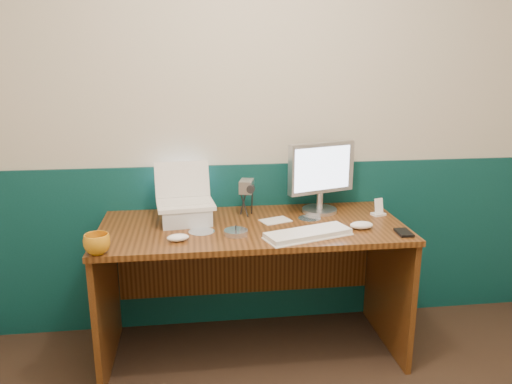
{
  "coord_description": "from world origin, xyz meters",
  "views": [
    {
      "loc": [
        -0.47,
        -1.1,
        1.6
      ],
      "look_at": [
        -0.17,
        1.23,
        0.97
      ],
      "focal_mm": 35.0,
      "sensor_mm": 36.0,
      "label": 1
    }
  ],
  "objects": [
    {
      "name": "mouse_left",
      "position": [
        -0.55,
        1.19,
        0.77
      ],
      "size": [
        0.11,
        0.08,
        0.04
      ],
      "primitive_type": "ellipsoid",
      "rotation": [
        0.0,
        0.0,
        0.12
      ],
      "color": "white",
      "rests_on": "desk"
    },
    {
      "name": "wainscot",
      "position": [
        0.0,
        1.74,
        0.5
      ],
      "size": [
        3.48,
        0.02,
        1.0
      ],
      "primitive_type": "cube",
      "color": "#073230",
      "rests_on": "ground"
    },
    {
      "name": "music_player",
      "position": [
        0.55,
        1.46,
        0.81
      ],
      "size": [
        0.05,
        0.04,
        0.08
      ],
      "primitive_type": "cube",
      "rotation": [
        -0.17,
        0.0,
        0.29
      ],
      "color": "white",
      "rests_on": "dock"
    },
    {
      "name": "camcorder",
      "position": [
        -0.18,
        1.55,
        0.86
      ],
      "size": [
        0.13,
        0.16,
        0.22
      ],
      "primitive_type": null,
      "rotation": [
        0.0,
        0.0,
        -0.25
      ],
      "color": "#B7B6BB",
      "rests_on": "desk"
    },
    {
      "name": "mouse_right",
      "position": [
        0.38,
        1.25,
        0.77
      ],
      "size": [
        0.12,
        0.07,
        0.04
      ],
      "primitive_type": "ellipsoid",
      "rotation": [
        0.0,
        0.0,
        -0.02
      ],
      "color": "white",
      "rests_on": "desk"
    },
    {
      "name": "cd_loose_a",
      "position": [
        -0.43,
        1.31,
        0.75
      ],
      "size": [
        0.13,
        0.13,
        0.0
      ],
      "primitive_type": "cylinder",
      "color": "silver",
      "rests_on": "desk"
    },
    {
      "name": "keyboard",
      "position": [
        0.08,
        1.17,
        0.76
      ],
      "size": [
        0.45,
        0.27,
        0.02
      ],
      "primitive_type": "cube",
      "rotation": [
        0.0,
        0.0,
        0.31
      ],
      "color": "white",
      "rests_on": "desk"
    },
    {
      "name": "mug",
      "position": [
        -0.91,
        1.07,
        0.8
      ],
      "size": [
        0.13,
        0.13,
        0.09
      ],
      "primitive_type": "imported",
      "rotation": [
        0.0,
        0.0,
        -0.07
      ],
      "color": "orange",
      "rests_on": "desk"
    },
    {
      "name": "cd_loose_b",
      "position": [
        0.16,
        1.45,
        0.75
      ],
      "size": [
        0.13,
        0.13,
        0.0
      ],
      "primitive_type": "cylinder",
      "color": "#B1B7C2",
      "rests_on": "desk"
    },
    {
      "name": "desk",
      "position": [
        -0.17,
        1.38,
        0.38
      ],
      "size": [
        1.6,
        0.7,
        0.75
      ],
      "primitive_type": "cube",
      "color": "#391E0A",
      "rests_on": "ground"
    },
    {
      "name": "dock",
      "position": [
        0.55,
        1.46,
        0.76
      ],
      "size": [
        0.08,
        0.07,
        0.01
      ],
      "primitive_type": "cube",
      "rotation": [
        0.0,
        0.0,
        0.29
      ],
      "color": "white",
      "rests_on": "desk"
    },
    {
      "name": "pda",
      "position": [
        0.57,
        1.14,
        0.76
      ],
      "size": [
        0.07,
        0.12,
        0.01
      ],
      "primitive_type": "cube",
      "rotation": [
        0.0,
        0.0,
        -0.03
      ],
      "color": "black",
      "rests_on": "desk"
    },
    {
      "name": "pen",
      "position": [
        0.14,
        1.26,
        0.75
      ],
      "size": [
        0.12,
        0.05,
        0.01
      ],
      "primitive_type": "cylinder",
      "rotation": [
        0.0,
        1.57,
        0.39
      ],
      "color": "black",
      "rests_on": "desk"
    },
    {
      "name": "monitor",
      "position": [
        0.24,
        1.57,
        0.95
      ],
      "size": [
        0.42,
        0.23,
        0.4
      ],
      "primitive_type": null,
      "rotation": [
        0.0,
        0.0,
        0.31
      ],
      "color": "#BABABF",
      "rests_on": "desk"
    },
    {
      "name": "papers",
      "position": [
        -0.03,
        1.43,
        0.75
      ],
      "size": [
        0.18,
        0.15,
        0.0
      ],
      "primitive_type": "cube",
      "rotation": [
        0.0,
        0.0,
        0.36
      ],
      "color": "silver",
      "rests_on": "desk"
    },
    {
      "name": "laptop_riser",
      "position": [
        -0.51,
        1.46,
        0.79
      ],
      "size": [
        0.28,
        0.24,
        0.09
      ],
      "primitive_type": "cube",
      "rotation": [
        0.0,
        0.0,
        0.11
      ],
      "color": "silver",
      "rests_on": "desk"
    },
    {
      "name": "cd_spindle",
      "position": [
        -0.27,
        1.24,
        0.76
      ],
      "size": [
        0.12,
        0.12,
        0.02
      ],
      "primitive_type": "cylinder",
      "color": "silver",
      "rests_on": "desk"
    },
    {
      "name": "back_wall",
      "position": [
        0.0,
        1.75,
        1.25
      ],
      "size": [
        3.5,
        0.04,
        2.5
      ],
      "primitive_type": "cube",
      "color": "beige",
      "rests_on": "ground"
    },
    {
      "name": "laptop",
      "position": [
        -0.51,
        1.46,
        0.96
      ],
      "size": [
        0.32,
        0.26,
        0.25
      ],
      "primitive_type": null,
      "rotation": [
        0.0,
        0.0,
        0.11
      ],
      "color": "white",
      "rests_on": "laptop_riser"
    }
  ]
}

